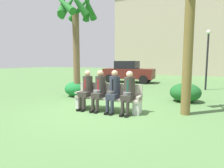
% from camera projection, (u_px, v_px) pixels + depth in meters
% --- Properties ---
extents(ground_plane, '(80.00, 80.00, 0.00)m').
position_uv_depth(ground_plane, '(99.00, 111.00, 6.23)').
color(ground_plane, '#537D44').
extents(park_bench, '(2.29, 0.44, 0.90)m').
position_uv_depth(park_bench, '(108.00, 97.00, 6.32)').
color(park_bench, '#B7AD9E').
rests_on(park_bench, ground).
extents(seated_man_leftmost, '(0.34, 0.72, 1.33)m').
position_uv_depth(seated_man_leftmost, '(86.00, 87.00, 6.48)').
color(seated_man_leftmost, '#38332D').
rests_on(seated_man_leftmost, ground).
extents(seated_man_centerleft, '(0.34, 0.72, 1.35)m').
position_uv_depth(seated_man_centerleft, '(99.00, 88.00, 6.27)').
color(seated_man_centerleft, '#38332D').
rests_on(seated_man_centerleft, ground).
extents(seated_man_centerright, '(0.34, 0.72, 1.35)m').
position_uv_depth(seated_man_centerright, '(114.00, 89.00, 6.06)').
color(seated_man_centerright, '#2D3342').
rests_on(seated_man_centerright, ground).
extents(seated_man_rightmost, '(0.34, 0.72, 1.34)m').
position_uv_depth(seated_man_rightmost, '(128.00, 90.00, 5.85)').
color(seated_man_rightmost, '#38332D').
rests_on(seated_man_rightmost, ground).
extents(palm_tree_short, '(1.90, 1.94, 4.98)m').
position_uv_depth(palm_tree_short, '(76.00, 16.00, 8.32)').
color(palm_tree_short, brown).
rests_on(palm_tree_short, ground).
extents(shrub_near_bench, '(1.22, 1.12, 0.76)m').
position_uv_depth(shrub_near_bench, '(185.00, 92.00, 7.65)').
color(shrub_near_bench, '#1D5E25').
rests_on(shrub_near_bench, ground).
extents(shrub_mid_lawn, '(1.11, 1.02, 0.69)m').
position_uv_depth(shrub_mid_lawn, '(76.00, 89.00, 8.89)').
color(shrub_mid_lawn, '#1C7533').
rests_on(shrub_mid_lawn, ground).
extents(parked_car_near, '(3.94, 1.78, 1.68)m').
position_uv_depth(parked_car_near, '(128.00, 72.00, 14.87)').
color(parked_car_near, '#591E19').
rests_on(parked_car_near, ground).
extents(street_lamp, '(0.24, 0.24, 3.39)m').
position_uv_depth(street_lamp, '(207.00, 53.00, 10.66)').
color(street_lamp, black).
rests_on(street_lamp, ground).
extents(building_backdrop, '(16.10, 9.11, 10.47)m').
position_uv_depth(building_backdrop, '(179.00, 35.00, 25.71)').
color(building_backdrop, '#B7A88F').
rests_on(building_backdrop, ground).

